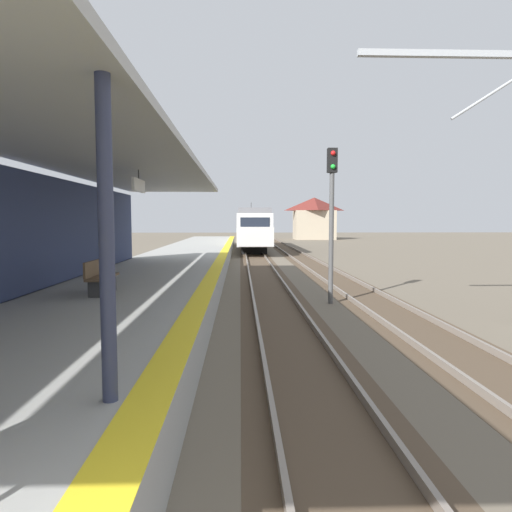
{
  "coord_description": "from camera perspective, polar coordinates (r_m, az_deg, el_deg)",
  "views": [
    {
      "loc": [
        0.73,
        -0.65,
        2.79
      ],
      "look_at": [
        1.04,
        8.33,
        2.1
      ],
      "focal_mm": 31.86,
      "sensor_mm": 36.0,
      "label": 1
    }
  ],
  "objects": [
    {
      "name": "distant_trackside_house",
      "position": [
        70.33,
        7.3,
        4.81
      ],
      "size": [
        6.6,
        5.28,
        6.4
      ],
      "color": "tan",
      "rests_on": "ground"
    },
    {
      "name": "platform_bench",
      "position": [
        12.49,
        -19.02,
        -2.35
      ],
      "size": [
        0.45,
        1.6,
        0.88
      ],
      "color": "brown",
      "rests_on": "station_platform"
    },
    {
      "name": "track_pair_middle",
      "position": [
        21.33,
        10.42,
        -3.06
      ],
      "size": [
        2.34,
        120.0,
        0.16
      ],
      "color": "#4C3D2D",
      "rests_on": "ground"
    },
    {
      "name": "rail_signal_post",
      "position": [
        15.45,
        9.48,
        5.83
      ],
      "size": [
        0.32,
        0.34,
        5.2
      ],
      "color": "#4C4C4C",
      "rests_on": "ground"
    },
    {
      "name": "station_platform",
      "position": [
        17.12,
        -12.86,
        -3.57
      ],
      "size": [
        5.0,
        80.0,
        0.91
      ],
      "color": "#999993",
      "rests_on": "ground"
    },
    {
      "name": "station_building_with_canopy",
      "position": [
        12.37,
        -26.01,
        3.33
      ],
      "size": [
        4.85,
        24.0,
        4.43
      ],
      "color": "#4C4C4C",
      "rests_on": "ground"
    },
    {
      "name": "track_pair_nearest_platform",
      "position": [
        20.86,
        1.25,
        -3.15
      ],
      "size": [
        2.34,
        120.0,
        0.16
      ],
      "color": "#4C3D2D",
      "rests_on": "ground"
    },
    {
      "name": "approaching_train",
      "position": [
        44.5,
        -0.48,
        3.61
      ],
      "size": [
        2.93,
        19.6,
        4.76
      ],
      "color": "silver",
      "rests_on": "ground"
    }
  ]
}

